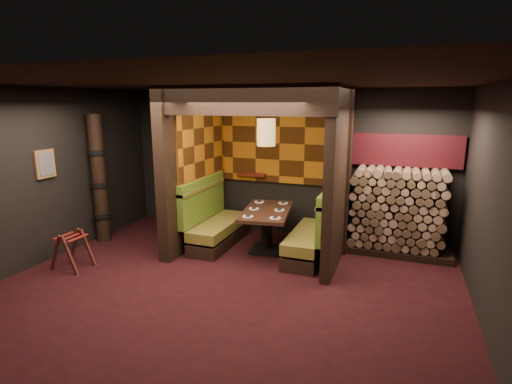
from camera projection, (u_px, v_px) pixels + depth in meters
The scene contains 23 objects.
floor at pixel (224, 290), 5.66m from camera, with size 6.50×5.50×0.02m, color black.
ceiling at pixel (220, 81), 5.03m from camera, with size 6.50×5.50×0.02m, color black.
wall_back at pixel (282, 163), 7.87m from camera, with size 6.50×0.02×2.85m, color black.
wall_front at pixel (57, 273), 2.82m from camera, with size 6.50×0.02×2.85m, color black.
wall_left at pixel (39, 177), 6.45m from camera, with size 0.02×5.50×2.85m, color black.
wall_right at pixel (501, 216), 4.24m from camera, with size 0.02×5.50×2.85m, color black.
partition_left at pixel (194, 168), 7.31m from camera, with size 0.20×2.20×2.85m, color black.
partition_right at pixel (340, 177), 6.46m from camera, with size 0.15×2.10×2.85m, color black.
header_beam at pixel (240, 100), 5.73m from camera, with size 2.85×0.18×0.44m, color black.
tapa_back_panel at pixel (280, 143), 7.75m from camera, with size 2.40×0.06×1.55m, color #A3580E.
tapa_side_panel at pixel (203, 144), 7.34m from camera, with size 0.04×1.85×1.45m, color #A3580E.
lacquer_shelf at pixel (251, 174), 8.03m from camera, with size 0.60×0.12×0.07m, color #51180D.
booth_bench_left at pixel (214, 223), 7.41m from camera, with size 0.68×1.60×1.14m.
booth_bench_right at pixel (315, 235), 6.77m from camera, with size 0.68×1.60×1.14m.
dining_table at pixel (267, 223), 7.03m from camera, with size 1.00×1.55×0.76m.
place_settings at pixel (267, 209), 6.98m from camera, with size 0.78×1.23×0.03m.
pendant_lamp at pixel (266, 132), 6.64m from camera, with size 0.31×0.31×0.96m.
framed_picture at pixel (45, 164), 6.49m from camera, with size 0.05×0.36×0.46m.
luggage_rack at pixel (72, 249), 6.35m from camera, with size 0.60×0.43×0.64m.
totem_column at pixel (99, 180), 7.44m from camera, with size 0.31×0.31×2.40m.
firewood_stack at pixel (401, 212), 6.87m from camera, with size 1.73×0.70×1.50m.
mosaic_header at pixel (406, 150), 6.94m from camera, with size 1.83×0.10×0.56m, color maroon.
bay_front_post at pixel (348, 174), 6.67m from camera, with size 0.08×0.08×2.85m, color black.
Camera 1 is at (2.24, -4.73, 2.61)m, focal length 28.00 mm.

